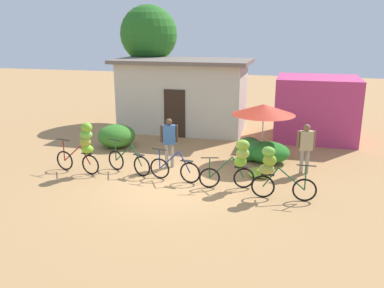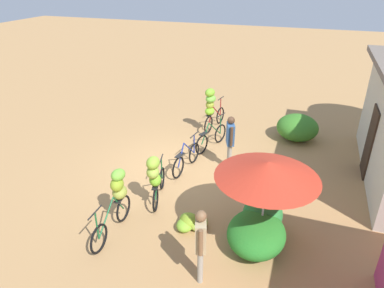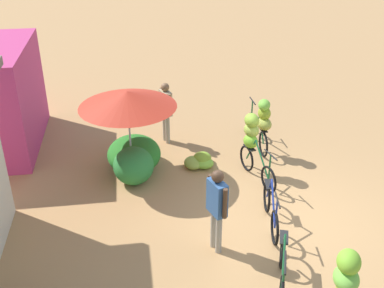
{
  "view_description": "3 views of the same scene",
  "coord_description": "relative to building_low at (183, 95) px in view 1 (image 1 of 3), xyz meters",
  "views": [
    {
      "loc": [
        3.39,
        -10.55,
        4.39
      ],
      "look_at": [
        0.22,
        1.54,
        0.83
      ],
      "focal_mm": 37.95,
      "sensor_mm": 36.0,
      "label": 1
    },
    {
      "loc": [
        8.39,
        3.44,
        5.33
      ],
      "look_at": [
        0.66,
        0.75,
        1.23
      ],
      "focal_mm": 32.65,
      "sensor_mm": 36.0,
      "label": 2
    },
    {
      "loc": [
        -7.02,
        2.85,
        5.66
      ],
      "look_at": [
        1.25,
        1.68,
        1.21
      ],
      "focal_mm": 44.2,
      "sensor_mm": 36.0,
      "label": 3
    }
  ],
  "objects": [
    {
      "name": "bicycle_near_pile",
      "position": [
        -0.1,
        -5.92,
        -1.23
      ],
      "size": [
        1.65,
        0.59,
        1.01
      ],
      "color": "black",
      "rests_on": "ground"
    },
    {
      "name": "building_low",
      "position": [
        0.0,
        0.0,
        0.0
      ],
      "size": [
        5.85,
        3.06,
        3.14
      ],
      "color": "beige",
      "rests_on": "ground"
    },
    {
      "name": "bicycle_rightmost",
      "position": [
        4.4,
        -6.81,
        -0.77
      ],
      "size": [
        1.72,
        0.42,
        1.43
      ],
      "color": "black",
      "rests_on": "ground"
    },
    {
      "name": "shop_pink",
      "position": [
        5.66,
        0.01,
        -0.32
      ],
      "size": [
        3.2,
        2.8,
        2.53
      ],
      "primitive_type": "cube",
      "color": "#BF376F",
      "rests_on": "ground"
    },
    {
      "name": "hedge_bush_mid",
      "position": [
        4.05,
        -3.72,
        -1.23
      ],
      "size": [
        1.47,
        1.23,
        0.71
      ],
      "primitive_type": "ellipsoid",
      "color": "#267926",
      "rests_on": "ground"
    },
    {
      "name": "bicycle_leftmost",
      "position": [
        -1.39,
        -6.32,
        -0.62
      ],
      "size": [
        1.64,
        0.45,
        1.66
      ],
      "color": "black",
      "rests_on": "ground"
    },
    {
      "name": "hedge_bush_front_right",
      "position": [
        3.41,
        -3.69,
        -1.18
      ],
      "size": [
        0.92,
        0.88,
        0.82
      ],
      "primitive_type": "ellipsoid",
      "color": "#2C7F37",
      "rests_on": "ground"
    },
    {
      "name": "person_bystander",
      "position": [
        0.97,
        -5.06,
        -0.59
      ],
      "size": [
        0.55,
        0.33,
        1.64
      ],
      "color": "gray",
      "rests_on": "ground"
    },
    {
      "name": "market_umbrella",
      "position": [
        3.83,
        -3.65,
        0.22
      ],
      "size": [
        2.11,
        2.11,
        1.98
      ],
      "color": "beige",
      "rests_on": "ground"
    },
    {
      "name": "banana_pile_on_ground",
      "position": [
        3.9,
        -5.24,
        -1.45
      ],
      "size": [
        0.75,
        0.76,
        0.33
      ],
      "color": "#8DA53A",
      "rests_on": "ground"
    },
    {
      "name": "person_vendor",
      "position": [
        5.24,
        -4.57,
        -0.62
      ],
      "size": [
        0.56,
        0.31,
        1.59
      ],
      "color": "gray",
      "rests_on": "ground"
    },
    {
      "name": "tree_behind_building",
      "position": [
        -2.19,
        1.75,
        2.54
      ],
      "size": [
        2.72,
        2.72,
        5.52
      ],
      "color": "brown",
      "rests_on": "ground"
    },
    {
      "name": "hedge_bush_front_left",
      "position": [
        -1.72,
        -3.3,
        -1.15
      ],
      "size": [
        1.43,
        1.41,
        0.88
      ],
      "primitive_type": "ellipsoid",
      "color": "#387C26",
      "rests_on": "ground"
    },
    {
      "name": "bicycle_center_loaded",
      "position": [
        1.5,
        -6.21,
        -1.23
      ],
      "size": [
        1.63,
        0.29,
        0.95
      ],
      "color": "black",
      "rests_on": "ground"
    },
    {
      "name": "ground_plane",
      "position": [
        1.5,
        -6.56,
        -1.59
      ],
      "size": [
        60.0,
        60.0,
        0.0
      ],
      "primitive_type": "plane",
      "color": "#B08250"
    },
    {
      "name": "bicycle_by_shop",
      "position": [
        3.39,
        -6.32,
        -0.74
      ],
      "size": [
        1.55,
        0.51,
        1.44
      ],
      "color": "black",
      "rests_on": "ground"
    }
  ]
}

